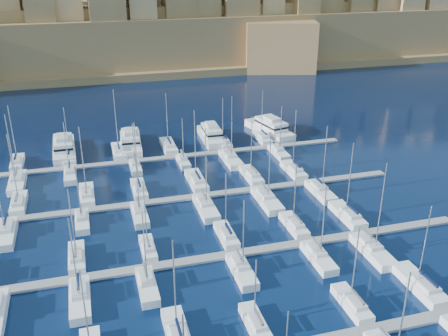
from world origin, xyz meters
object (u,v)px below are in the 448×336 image
object	(u,v)px
sailboat_2	(178,334)
motor_yacht_a	(64,148)
sailboat_4	(352,304)
motor_yacht_d	(270,128)
motor_yacht_b	(131,141)
motor_yacht_c	(211,135)

from	to	relation	value
sailboat_2	motor_yacht_a	distance (m)	71.53
sailboat_2	sailboat_4	bearing A→B (deg)	-1.48
motor_yacht_d	motor_yacht_a	bearing A→B (deg)	-179.70
motor_yacht_a	motor_yacht_b	size ratio (longest dim) A/B	1.02
sailboat_4	motor_yacht_a	size ratio (longest dim) A/B	0.76
sailboat_2	motor_yacht_a	world-z (taller)	sailboat_2
sailboat_4	motor_yacht_d	world-z (taller)	sailboat_4
motor_yacht_a	motor_yacht_b	xyz separation A→B (m)	(16.09, -0.21, 0.00)
sailboat_2	motor_yacht_c	world-z (taller)	sailboat_2
sailboat_4	motor_yacht_d	bearing A→B (deg)	78.29
sailboat_4	motor_yacht_d	size ratio (longest dim) A/B	0.71
motor_yacht_c	motor_yacht_d	distance (m)	16.78
motor_yacht_d	sailboat_2	bearing A→B (deg)	-119.10
motor_yacht_b	motor_yacht_d	bearing A→B (deg)	0.75
motor_yacht_a	motor_yacht_c	bearing A→B (deg)	-1.37
sailboat_4	motor_yacht_c	xyz separation A→B (m)	(-2.03, 69.80, 1.00)
sailboat_4	motor_yacht_c	bearing A→B (deg)	91.67
sailboat_4	motor_yacht_c	size ratio (longest dim) A/B	0.85
sailboat_2	motor_yacht_c	xyz separation A→B (m)	(22.40, 69.17, 0.98)
motor_yacht_c	sailboat_4	bearing A→B (deg)	-88.33
sailboat_2	motor_yacht_b	world-z (taller)	sailboat_2
sailboat_2	motor_yacht_d	bearing A→B (deg)	60.90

